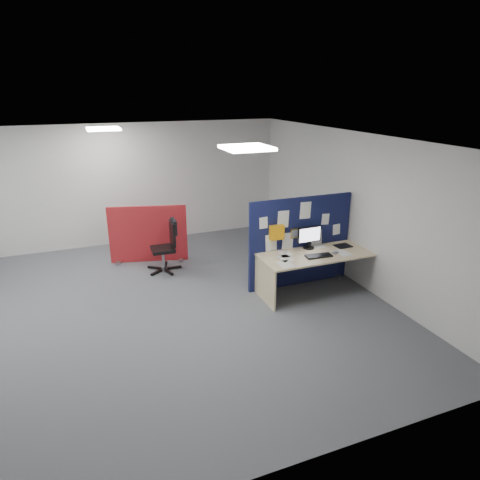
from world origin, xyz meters
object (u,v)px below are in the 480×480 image
object	(u,v)px
navy_divider	(299,242)
main_desk	(314,261)
office_chair	(168,243)
monitor_main	(309,236)
red_divider	(148,235)

from	to	relation	value
navy_divider	main_desk	bearing A→B (deg)	-71.53
main_desk	office_chair	world-z (taller)	office_chair
navy_divider	monitor_main	size ratio (longest dim) A/B	4.32
main_desk	office_chair	distance (m)	2.85
office_chair	navy_divider	bearing A→B (deg)	-33.48
monitor_main	red_divider	world-z (taller)	red_divider
monitor_main	red_divider	bearing A→B (deg)	135.94
main_desk	office_chair	size ratio (longest dim) A/B	1.98
navy_divider	red_divider	xyz separation A→B (m)	(-2.33, 2.09, -0.24)
main_desk	red_divider	xyz separation A→B (m)	(-2.44, 2.44, 0.01)
monitor_main	red_divider	distance (m)	3.33
navy_divider	red_divider	bearing A→B (deg)	138.08
main_desk	red_divider	bearing A→B (deg)	135.04
main_desk	monitor_main	bearing A→B (deg)	92.72
monitor_main	office_chair	world-z (taller)	monitor_main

